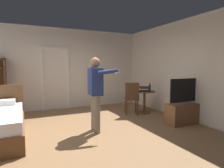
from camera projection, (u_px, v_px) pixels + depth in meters
ground_plane at (85, 133)px, 4.22m from camera, size 6.31×6.31×0.00m
wall_back at (61, 69)px, 6.58m from camera, size 5.97×0.12×2.77m
wall_right at (185, 69)px, 5.34m from camera, size 0.12×5.66×2.77m
doorway_frame at (55, 74)px, 6.44m from camera, size 0.93×0.08×2.13m
tv_flatscreen at (185, 110)px, 4.91m from camera, size 1.05×0.40×1.17m
side_table at (144, 98)px, 6.02m from camera, size 0.68×0.68×0.70m
laptop at (144, 89)px, 5.94m from camera, size 0.41×0.42×0.16m
bottle_on_table at (150, 88)px, 5.98m from camera, size 0.06×0.06×0.25m
wooden_chair at (132, 97)px, 5.79m from camera, size 0.55×0.55×0.99m
person_blue_shirt at (96, 89)px, 4.23m from camera, size 0.62×0.59×1.67m
suitcase_dark at (7, 116)px, 4.89m from camera, size 0.69×0.54×0.41m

